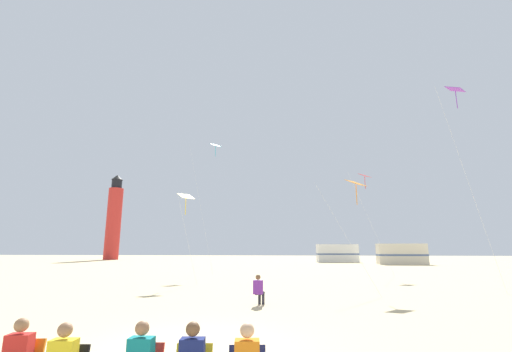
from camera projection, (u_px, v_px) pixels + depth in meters
name	position (u px, v px, depth m)	size (l,w,h in m)	color
ground	(191.00, 350.00, 7.55)	(200.00, 200.00, 0.00)	#D3BC8C
kite_flyer_standing	(259.00, 289.00, 13.55)	(0.44, 0.56, 1.16)	#722D99
kite_diamond_violet	(456.00, 97.00, 20.19)	(1.98, 1.98, 11.57)	silver
kite_diamond_cyan	(214.00, 151.00, 34.76)	(3.15, 3.15, 12.63)	silver
kite_diamond_scarlet	(365.00, 179.00, 30.62)	(3.15, 2.32, 8.73)	silver
kite_diamond_gold	(186.00, 199.00, 22.30)	(1.59, 1.59, 5.68)	silver
kite_diamond_orange	(355.00, 186.00, 18.71)	(2.88, 2.88, 5.86)	silver
lighthouse_distant	(114.00, 219.00, 68.45)	(2.80, 2.80, 16.80)	red
rv_van_white	(337.00, 253.00, 55.33)	(6.61, 2.88, 2.80)	white
rv_van_cream	(401.00, 254.00, 47.75)	(6.51, 2.55, 2.80)	beige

